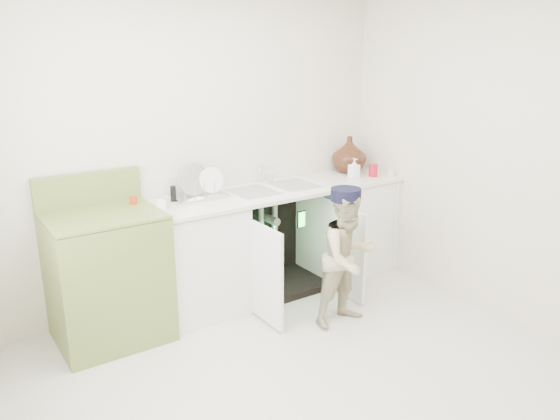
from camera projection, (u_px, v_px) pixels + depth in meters
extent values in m
plane|color=#BDB4A6|center=(307.00, 373.00, 3.54)|extent=(3.50, 3.50, 0.00)
cube|color=beige|center=(196.00, 149.00, 4.37)|extent=(3.50, 2.50, 0.02)
cube|color=beige|center=(558.00, 270.00, 1.99)|extent=(3.50, 2.50, 0.02)
cube|color=beige|center=(494.00, 155.00, 4.12)|extent=(2.50, 3.00, 0.02)
cube|color=silver|center=(189.00, 262.00, 4.23)|extent=(0.80, 0.60, 0.86)
cube|color=silver|center=(346.00, 226.00, 5.09)|extent=(0.80, 0.60, 0.86)
cube|color=black|center=(258.00, 234.00, 4.87)|extent=(0.80, 0.06, 0.86)
cube|color=black|center=(275.00, 285.00, 4.77)|extent=(0.80, 0.60, 0.06)
cylinder|color=gray|center=(261.00, 238.00, 4.69)|extent=(0.05, 0.05, 0.70)
cylinder|color=gray|center=(275.00, 235.00, 4.77)|extent=(0.05, 0.05, 0.70)
cylinder|color=gray|center=(271.00, 220.00, 4.64)|extent=(0.07, 0.18, 0.07)
cube|color=silver|center=(267.00, 275.00, 4.06)|extent=(0.03, 0.40, 0.76)
cube|color=silver|center=(349.00, 254.00, 4.49)|extent=(0.02, 0.40, 0.76)
cube|color=silver|center=(274.00, 191.00, 4.53)|extent=(2.44, 0.64, 0.03)
cube|color=silver|center=(256.00, 174.00, 4.73)|extent=(2.44, 0.02, 0.15)
cube|color=white|center=(274.00, 190.00, 4.53)|extent=(0.85, 0.55, 0.02)
cube|color=gray|center=(253.00, 192.00, 4.41)|extent=(0.34, 0.40, 0.01)
cube|color=gray|center=(294.00, 185.00, 4.63)|extent=(0.34, 0.40, 0.01)
cylinder|color=silver|center=(260.00, 174.00, 4.67)|extent=(0.03, 0.03, 0.17)
cylinder|color=silver|center=(264.00, 166.00, 4.60)|extent=(0.02, 0.14, 0.02)
cylinder|color=silver|center=(271.00, 178.00, 4.75)|extent=(0.04, 0.04, 0.06)
cylinder|color=white|center=(396.00, 216.00, 4.99)|extent=(0.01, 0.01, 0.70)
cube|color=white|center=(391.00, 173.00, 4.95)|extent=(0.04, 0.02, 0.06)
cube|color=silver|center=(199.00, 196.00, 4.28)|extent=(0.42, 0.28, 0.02)
cylinder|color=silver|center=(194.00, 187.00, 4.25)|extent=(0.26, 0.09, 0.25)
cylinder|color=white|center=(212.00, 186.00, 4.32)|extent=(0.20, 0.05, 0.20)
cylinder|color=silver|center=(185.00, 193.00, 4.09)|extent=(0.01, 0.01, 0.12)
cylinder|color=silver|center=(195.00, 192.00, 4.13)|extent=(0.01, 0.01, 0.12)
cylinder|color=silver|center=(205.00, 190.00, 4.18)|extent=(0.01, 0.01, 0.12)
cylinder|color=silver|center=(215.00, 188.00, 4.22)|extent=(0.01, 0.01, 0.12)
cylinder|color=silver|center=(224.00, 187.00, 4.27)|extent=(0.01, 0.01, 0.12)
imported|color=#412112|center=(349.00, 154.00, 5.09)|extent=(0.32, 0.32, 0.34)
imported|color=#DD4B0B|center=(353.00, 160.00, 5.08)|extent=(0.09, 0.09, 0.23)
imported|color=white|center=(354.00, 168.00, 4.89)|extent=(0.08, 0.08, 0.18)
cylinder|color=#B60F22|center=(373.00, 170.00, 4.95)|extent=(0.08, 0.08, 0.11)
cylinder|color=#B42A0F|center=(134.00, 203.00, 3.94)|extent=(0.05, 0.05, 0.10)
cylinder|color=tan|center=(166.00, 202.00, 4.00)|extent=(0.06, 0.06, 0.08)
cylinder|color=black|center=(173.00, 194.00, 4.15)|extent=(0.04, 0.04, 0.12)
cube|color=white|center=(161.00, 206.00, 3.88)|extent=(0.05, 0.05, 0.09)
cube|color=olive|center=(108.00, 279.00, 3.86)|extent=(0.76, 0.65, 0.92)
cube|color=olive|center=(102.00, 215.00, 3.72)|extent=(0.76, 0.65, 0.02)
cube|color=olive|center=(88.00, 189.00, 3.91)|extent=(0.76, 0.06, 0.24)
cylinder|color=black|center=(80.00, 227.00, 3.50)|extent=(0.17, 0.17, 0.02)
cylinder|color=silver|center=(80.00, 225.00, 3.49)|extent=(0.20, 0.20, 0.01)
cylinder|color=black|center=(67.00, 215.00, 3.75)|extent=(0.17, 0.17, 0.02)
cylinder|color=silver|center=(67.00, 213.00, 3.75)|extent=(0.20, 0.20, 0.01)
cylinder|color=black|center=(137.00, 217.00, 3.70)|extent=(0.17, 0.17, 0.02)
cylinder|color=silver|center=(137.00, 215.00, 3.70)|extent=(0.20, 0.20, 0.01)
cylinder|color=black|center=(121.00, 206.00, 3.95)|extent=(0.17, 0.17, 0.02)
cylinder|color=silver|center=(121.00, 204.00, 3.95)|extent=(0.20, 0.20, 0.01)
imported|color=beige|center=(348.00, 258.00, 4.07)|extent=(0.52, 0.41, 1.04)
cylinder|color=black|center=(350.00, 194.00, 3.93)|extent=(0.23, 0.23, 0.09)
cube|color=black|center=(341.00, 196.00, 4.01)|extent=(0.17, 0.09, 0.01)
cube|color=black|center=(301.00, 219.00, 4.32)|extent=(0.07, 0.01, 0.14)
cube|color=#26F23F|center=(302.00, 220.00, 4.32)|extent=(0.06, 0.00, 0.12)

